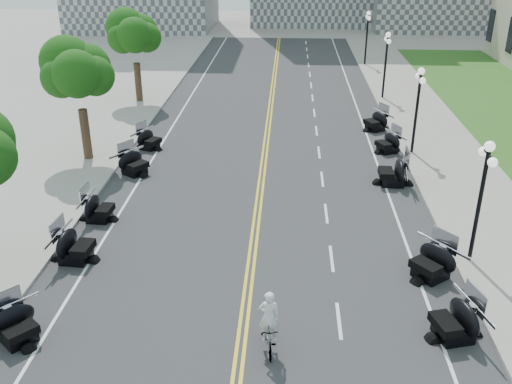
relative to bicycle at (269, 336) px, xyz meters
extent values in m
plane|color=gray|center=(-0.88, 1.58, -0.51)|extent=(160.00, 160.00, 0.00)
cube|color=#333335|center=(-0.88, 11.58, -0.50)|extent=(16.00, 90.00, 0.01)
cube|color=yellow|center=(-1.00, 11.58, -0.49)|extent=(0.12, 90.00, 0.00)
cube|color=yellow|center=(-0.76, 11.58, -0.49)|extent=(0.12, 90.00, 0.00)
cube|color=white|center=(5.52, 11.58, -0.49)|extent=(0.12, 90.00, 0.00)
cube|color=white|center=(-7.28, 11.58, -0.49)|extent=(0.12, 90.00, 0.00)
cube|color=white|center=(2.32, 1.58, -0.49)|extent=(0.12, 2.00, 0.00)
cube|color=white|center=(2.32, 5.58, -0.49)|extent=(0.12, 2.00, 0.00)
cube|color=white|center=(2.32, 9.58, -0.49)|extent=(0.12, 2.00, 0.00)
cube|color=white|center=(2.32, 13.58, -0.49)|extent=(0.12, 2.00, 0.00)
cube|color=white|center=(2.32, 17.58, -0.49)|extent=(0.12, 2.00, 0.00)
cube|color=white|center=(2.32, 21.58, -0.49)|extent=(0.12, 2.00, 0.00)
cube|color=white|center=(2.32, 25.58, -0.49)|extent=(0.12, 2.00, 0.00)
cube|color=white|center=(2.32, 29.58, -0.49)|extent=(0.12, 2.00, 0.00)
cube|color=white|center=(2.32, 33.58, -0.49)|extent=(0.12, 2.00, 0.00)
cube|color=white|center=(2.32, 37.58, -0.49)|extent=(0.12, 2.00, 0.00)
cube|color=white|center=(2.32, 41.58, -0.49)|extent=(0.12, 2.00, 0.00)
cube|color=white|center=(2.32, 45.58, -0.49)|extent=(0.12, 2.00, 0.00)
cube|color=white|center=(2.32, 49.58, -0.49)|extent=(0.12, 2.00, 0.00)
cube|color=white|center=(2.32, 53.58, -0.49)|extent=(0.12, 2.00, 0.00)
cube|color=#9E9991|center=(9.62, 11.58, -0.43)|extent=(5.00, 90.00, 0.15)
cube|color=#9E9991|center=(-11.38, 11.58, -0.43)|extent=(5.00, 90.00, 0.15)
imported|color=#A51414|center=(0.00, 0.00, 0.00)|extent=(0.68, 1.73, 1.01)
imported|color=silver|center=(0.00, 0.00, 1.41)|extent=(0.66, 0.43, 1.81)
camera|label=1|loc=(0.43, -14.18, 11.50)|focal=40.00mm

